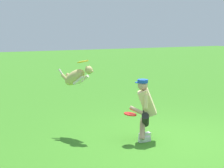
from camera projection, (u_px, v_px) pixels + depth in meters
The scene contains 5 objects.
ground_plane at pixel (178, 141), 6.86m from camera, with size 60.00×60.00×0.00m, color #3A7F22.
person at pixel (145, 108), 6.87m from camera, with size 0.71×0.62×1.29m.
dog at pixel (76, 77), 7.14m from camera, with size 0.59×0.88×0.56m.
frisbee_flying at pixel (83, 62), 7.03m from camera, with size 0.25×0.25×0.02m, color yellow.
frisbee_held at pixel (130, 114), 6.69m from camera, with size 0.26×0.26×0.02m, color red.
Camera 1 is at (4.16, 5.27, 2.32)m, focal length 52.46 mm.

